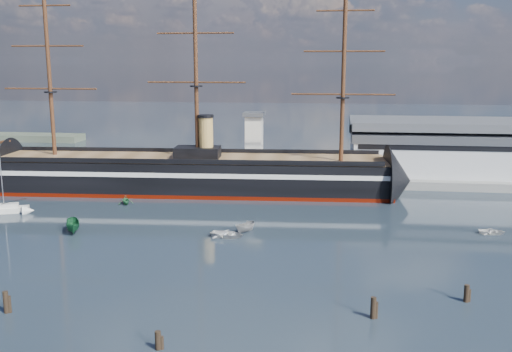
# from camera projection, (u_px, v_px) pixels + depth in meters

# --- Properties ---
(ground) EXTENTS (600.00, 600.00, 0.00)m
(ground) POSITION_uv_depth(u_px,v_px,m) (216.00, 216.00, 109.56)
(ground) COLOR #19232C
(ground) RESTS_ON ground
(quay) EXTENTS (180.00, 18.00, 2.00)m
(quay) POSITION_uv_depth(u_px,v_px,m) (283.00, 179.00, 143.33)
(quay) COLOR slate
(quay) RESTS_ON ground
(warehouse) EXTENTS (63.00, 21.00, 11.60)m
(warehouse) POSITION_uv_depth(u_px,v_px,m) (480.00, 149.00, 139.69)
(warehouse) COLOR #B7BABC
(warehouse) RESTS_ON ground
(quay_tower) EXTENTS (5.00, 5.00, 15.00)m
(quay_tower) POSITION_uv_depth(u_px,v_px,m) (254.00, 142.00, 139.34)
(quay_tower) COLOR silver
(quay_tower) RESTS_ON ground
(warship) EXTENTS (113.30, 21.12, 53.94)m
(warship) POSITION_uv_depth(u_px,v_px,m) (182.00, 174.00, 129.68)
(warship) COLOR black
(warship) RESTS_ON ground
(sailboat) EXTENTS (8.35, 5.22, 12.88)m
(sailboat) POSITION_uv_depth(u_px,v_px,m) (7.00, 209.00, 111.54)
(sailboat) COLOR silver
(sailboat) RESTS_ON ground
(motorboat_a) EXTENTS (7.35, 5.29, 2.77)m
(motorboat_a) POSITION_uv_depth(u_px,v_px,m) (74.00, 233.00, 98.76)
(motorboat_a) COLOR #18562E
(motorboat_a) RESTS_ON ground
(motorboat_b) EXTENTS (2.00, 3.71, 1.64)m
(motorboat_b) POSITION_uv_depth(u_px,v_px,m) (227.00, 237.00, 96.08)
(motorboat_b) COLOR silver
(motorboat_b) RESTS_ON ground
(motorboat_c) EXTENTS (5.55, 4.56, 2.14)m
(motorboat_c) POSITION_uv_depth(u_px,v_px,m) (245.00, 232.00, 98.88)
(motorboat_c) COLOR gray
(motorboat_c) RESTS_ON ground
(motorboat_d) EXTENTS (6.14, 4.71, 2.07)m
(motorboat_d) POSITION_uv_depth(u_px,v_px,m) (126.00, 204.00, 118.32)
(motorboat_d) COLOR #236238
(motorboat_d) RESTS_ON ground
(motorboat_e) EXTENTS (1.35, 2.78, 1.25)m
(motorboat_e) POSITION_uv_depth(u_px,v_px,m) (492.00, 234.00, 97.92)
(motorboat_e) COLOR white
(motorboat_e) RESTS_ON ground
(piling_near_left) EXTENTS (0.64, 0.64, 3.38)m
(piling_near_left) POSITION_uv_depth(u_px,v_px,m) (7.00, 313.00, 67.32)
(piling_near_left) COLOR black
(piling_near_left) RESTS_ON ground
(piling_near_mid) EXTENTS (0.64, 0.64, 2.71)m
(piling_near_mid) POSITION_uv_depth(u_px,v_px,m) (158.00, 349.00, 58.77)
(piling_near_mid) COLOR black
(piling_near_mid) RESTS_ON ground
(piling_near_right) EXTENTS (0.64, 0.64, 3.30)m
(piling_near_right) POSITION_uv_depth(u_px,v_px,m) (373.00, 318.00, 65.84)
(piling_near_right) COLOR black
(piling_near_right) RESTS_ON ground
(piling_far_right) EXTENTS (0.64, 0.64, 2.90)m
(piling_far_right) POSITION_uv_depth(u_px,v_px,m) (466.00, 302.00, 70.37)
(piling_far_right) COLOR black
(piling_far_right) RESTS_ON ground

